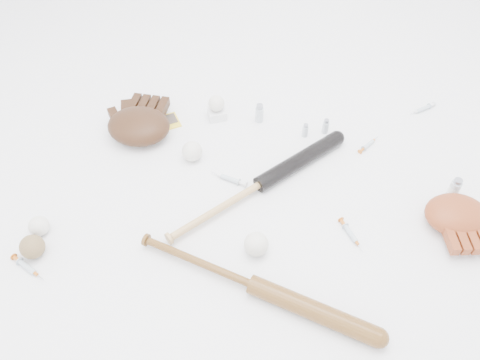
{
  "coord_description": "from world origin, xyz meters",
  "views": [
    {
      "loc": [
        -0.01,
        -1.08,
        1.29
      ],
      "look_at": [
        -0.05,
        -0.02,
        0.06
      ],
      "focal_mm": 35.0,
      "sensor_mm": 36.0,
      "label": 1
    }
  ],
  "objects_px": {
    "glove_dark": "(139,126)",
    "pedestal": "(217,113)",
    "bat_dark": "(260,184)",
    "bat_wood": "(253,285)"
  },
  "relations": [
    {
      "from": "bat_dark",
      "to": "bat_wood",
      "type": "distance_m",
      "value": 0.4
    },
    {
      "from": "bat_wood",
      "to": "pedestal",
      "type": "xyz_separation_m",
      "value": [
        -0.16,
        0.78,
        -0.01
      ]
    },
    {
      "from": "bat_wood",
      "to": "pedestal",
      "type": "distance_m",
      "value": 0.8
    },
    {
      "from": "glove_dark",
      "to": "pedestal",
      "type": "bearing_deg",
      "value": 31.01
    },
    {
      "from": "bat_wood",
      "to": "glove_dark",
      "type": "distance_m",
      "value": 0.8
    },
    {
      "from": "bat_dark",
      "to": "pedestal",
      "type": "distance_m",
      "value": 0.42
    },
    {
      "from": "glove_dark",
      "to": "pedestal",
      "type": "distance_m",
      "value": 0.32
    },
    {
      "from": "bat_dark",
      "to": "glove_dark",
      "type": "height_order",
      "value": "glove_dark"
    },
    {
      "from": "glove_dark",
      "to": "pedestal",
      "type": "xyz_separation_m",
      "value": [
        0.29,
        0.12,
        -0.03
      ]
    },
    {
      "from": "glove_dark",
      "to": "bat_dark",
      "type": "bearing_deg",
      "value": -20.19
    }
  ]
}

